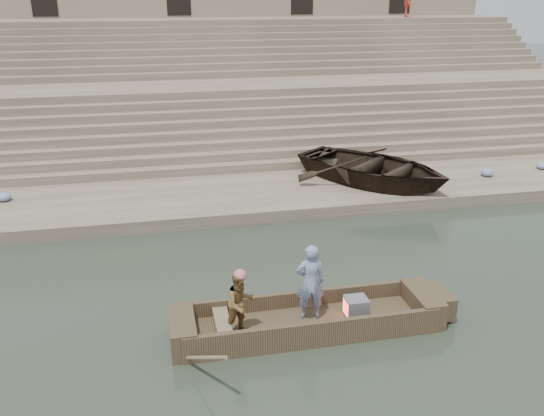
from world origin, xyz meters
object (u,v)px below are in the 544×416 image
object	(u,v)px
main_rowboat	(307,325)
beached_rowboat	(374,167)
standing_man	(310,282)
television	(356,307)
rowing_man	(241,303)
pedestrian	(408,0)

from	to	relation	value
main_rowboat	beached_rowboat	xyz separation A→B (m)	(4.44, 7.71, 0.85)
standing_man	television	distance (m)	1.15
rowing_man	television	bearing A→B (deg)	-17.48
main_rowboat	rowing_man	distance (m)	1.61
main_rowboat	television	xyz separation A→B (m)	(1.04, 0.00, 0.31)
rowing_man	television	world-z (taller)	rowing_man
pedestrian	standing_man	bearing A→B (deg)	169.77
television	beached_rowboat	distance (m)	8.45
rowing_man	beached_rowboat	bearing A→B (deg)	32.33
main_rowboat	beached_rowboat	bearing A→B (deg)	60.05
beached_rowboat	standing_man	bearing A→B (deg)	-158.61
television	pedestrian	distance (m)	24.45
main_rowboat	standing_man	size ratio (longest dim) A/B	3.04
beached_rowboat	television	bearing A→B (deg)	-152.49
beached_rowboat	main_rowboat	bearing A→B (deg)	-158.61
main_rowboat	rowing_man	bearing A→B (deg)	-173.83
rowing_man	television	distance (m)	2.49
rowing_man	pedestrian	distance (m)	25.62
beached_rowboat	pedestrian	xyz separation A→B (m)	(7.07, 13.64, 5.13)
main_rowboat	pedestrian	bearing A→B (deg)	61.67
standing_man	beached_rowboat	xyz separation A→B (m)	(4.36, 7.58, -0.08)
main_rowboat	standing_man	bearing A→B (deg)	59.68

